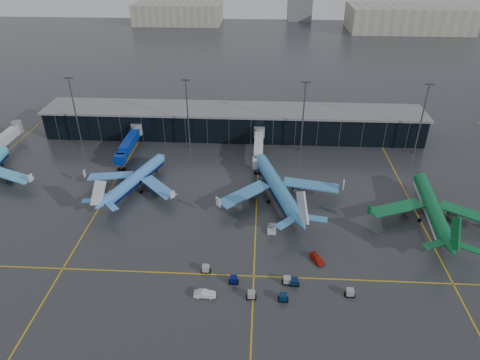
# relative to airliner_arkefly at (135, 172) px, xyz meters

# --- Properties ---
(ground) EXTENTS (600.00, 600.00, 0.00)m
(ground) POSITION_rel_airliner_arkefly_xyz_m (26.77, -21.51, -5.66)
(ground) COLOR #282B2D
(ground) RESTS_ON ground
(terminal_pier) EXTENTS (142.00, 17.00, 10.70)m
(terminal_pier) POSITION_rel_airliner_arkefly_xyz_m (26.77, 40.49, -0.24)
(terminal_pier) COLOR black
(terminal_pier) RESTS_ON ground
(jet_bridges) EXTENTS (94.00, 27.50, 7.20)m
(jet_bridges) POSITION_rel_airliner_arkefly_xyz_m (-8.23, 21.48, -1.11)
(jet_bridges) COLOR #595B60
(jet_bridges) RESTS_ON ground
(flood_masts) EXTENTS (203.00, 0.50, 25.50)m
(flood_masts) POSITION_rel_airliner_arkefly_xyz_m (31.77, 28.49, 8.15)
(flood_masts) COLOR #595B60
(flood_masts) RESTS_ON ground
(distant_hangars) EXTENTS (260.00, 71.00, 22.00)m
(distant_hangars) POSITION_rel_airliner_arkefly_xyz_m (76.71, 248.57, 3.13)
(distant_hangars) COLOR #B2AD99
(distant_hangars) RESTS_ON ground
(taxi_lines) EXTENTS (220.00, 120.00, 0.02)m
(taxi_lines) POSITION_rel_airliner_arkefly_xyz_m (36.77, -10.90, -5.65)
(taxi_lines) COLOR gold
(taxi_lines) RESTS_ON ground
(airliner_arkefly) EXTENTS (42.81, 45.55, 11.33)m
(airliner_arkefly) POSITION_rel_airliner_arkefly_xyz_m (0.00, 0.00, 0.00)
(airliner_arkefly) COLOR #448DE1
(airliner_arkefly) RESTS_ON ground
(airliner_klm_near) EXTENTS (49.99, 53.54, 13.55)m
(airliner_klm_near) POSITION_rel_airliner_arkefly_xyz_m (42.37, -2.97, 1.11)
(airliner_klm_near) COLOR #3B85C2
(airliner_klm_near) RESTS_ON ground
(airliner_aer_lingus) EXTENTS (39.47, 43.97, 12.56)m
(airliner_aer_lingus) POSITION_rel_airliner_arkefly_xyz_m (84.33, -11.17, 0.62)
(airliner_aer_lingus) COLOR #0B6432
(airliner_aer_lingus) RESTS_ON ground
(baggage_carts) EXTENTS (34.47, 9.42, 1.70)m
(baggage_carts) POSITION_rel_airliner_arkefly_xyz_m (40.79, -39.93, -4.90)
(baggage_carts) COLOR black
(baggage_carts) RESTS_ON ground
(mobile_airstair) EXTENTS (2.21, 3.20, 3.45)m
(mobile_airstair) POSITION_rel_airliner_arkefly_xyz_m (41.02, -19.36, -4.89)
(mobile_airstair) COLOR silver
(mobile_airstair) RESTS_ON ground
(service_van_red) EXTENTS (3.95, 5.08, 1.62)m
(service_van_red) POSITION_rel_airliner_arkefly_xyz_m (51.80, -30.47, -4.85)
(service_van_red) COLOR #B71F0E
(service_van_red) RESTS_ON ground
(service_van_white) EXTENTS (4.79, 1.69, 1.57)m
(service_van_white) POSITION_rel_airliner_arkefly_xyz_m (26.29, -43.38, -4.88)
(service_van_white) COLOR silver
(service_van_white) RESTS_ON ground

